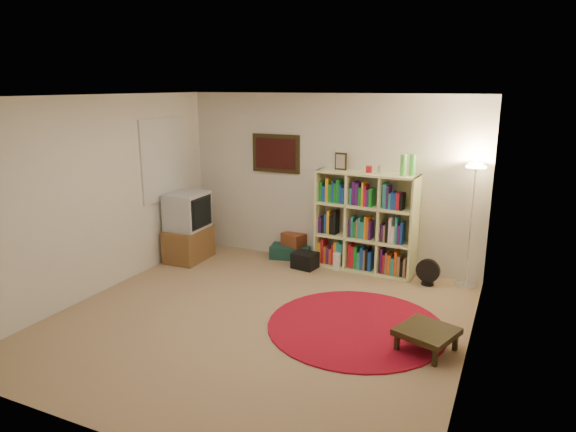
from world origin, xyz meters
name	(u,v)px	position (x,y,z in m)	size (l,w,h in m)	color
room	(254,212)	(-0.05, 0.05, 1.26)	(4.54, 4.54, 2.54)	#A2825F
bookshelf	(364,223)	(0.61, 2.10, 0.69)	(1.46, 0.51, 1.72)	#F6FFAA
floor_lamp	(474,185)	(2.04, 2.05, 1.38)	(0.35, 0.35, 1.67)	white
floor_fan	(428,272)	(1.57, 1.88, 0.18)	(0.32, 0.18, 0.36)	black
tv_stand	(188,228)	(-1.94, 1.42, 0.50)	(0.53, 0.73, 1.05)	brown
suitcase	(291,251)	(-0.57, 2.17, 0.10)	(0.68, 0.51, 0.20)	#163D35
wicker_basket	(294,239)	(-0.53, 2.17, 0.29)	(0.40, 0.34, 0.19)	brown
duffel_bag	(305,260)	(-0.18, 1.81, 0.12)	(0.38, 0.33, 0.23)	black
paper_towel	(337,261)	(0.26, 1.95, 0.12)	(0.15, 0.15, 0.24)	white
red_rug	(356,326)	(1.07, 0.30, 0.01)	(1.97, 1.97, 0.02)	maroon
side_table	(427,332)	(1.87, 0.09, 0.20)	(0.67, 0.67, 0.24)	black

